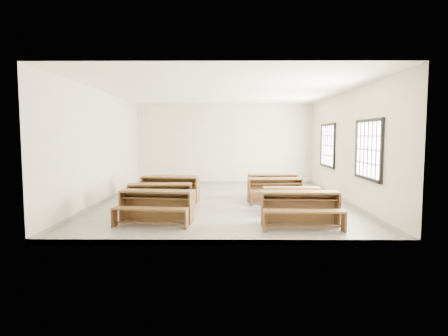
{
  "coord_description": "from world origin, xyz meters",
  "views": [
    {
      "loc": [
        0.07,
        -10.73,
        1.94
      ],
      "look_at": [
        0.0,
        0.0,
        1.0
      ],
      "focal_mm": 30.0,
      "sensor_mm": 36.0,
      "label": 1
    }
  ],
  "objects_px": {
    "desk_set_0": "(156,204)",
    "desk_set_5": "(291,198)",
    "desk_set_3": "(174,184)",
    "desk_set_4": "(300,206)",
    "desk_set_6": "(275,188)",
    "desk_set_1": "(160,196)",
    "desk_set_2": "(170,187)",
    "desk_set_7": "(273,183)"
  },
  "relations": [
    {
      "from": "desk_set_2",
      "to": "desk_set_4",
      "type": "bearing_deg",
      "value": -34.87
    },
    {
      "from": "desk_set_5",
      "to": "desk_set_0",
      "type": "bearing_deg",
      "value": -161.07
    },
    {
      "from": "desk_set_1",
      "to": "desk_set_5",
      "type": "height_order",
      "value": "desk_set_1"
    },
    {
      "from": "desk_set_2",
      "to": "desk_set_3",
      "type": "bearing_deg",
      "value": 97.71
    },
    {
      "from": "desk_set_1",
      "to": "desk_set_5",
      "type": "relative_size",
      "value": 1.17
    },
    {
      "from": "desk_set_7",
      "to": "desk_set_5",
      "type": "bearing_deg",
      "value": -93.1
    },
    {
      "from": "desk_set_3",
      "to": "desk_set_7",
      "type": "relative_size",
      "value": 0.95
    },
    {
      "from": "desk_set_1",
      "to": "desk_set_4",
      "type": "xyz_separation_m",
      "value": [
        3.27,
        -1.43,
        0.01
      ]
    },
    {
      "from": "desk_set_3",
      "to": "desk_set_7",
      "type": "distance_m",
      "value": 3.17
    },
    {
      "from": "desk_set_2",
      "to": "desk_set_3",
      "type": "xyz_separation_m",
      "value": [
        -0.02,
        0.96,
        -0.04
      ]
    },
    {
      "from": "desk_set_1",
      "to": "desk_set_6",
      "type": "xyz_separation_m",
      "value": [
        3.1,
        1.41,
        -0.01
      ]
    },
    {
      "from": "desk_set_0",
      "to": "desk_set_2",
      "type": "xyz_separation_m",
      "value": [
        -0.09,
        2.6,
        0.01
      ]
    },
    {
      "from": "desk_set_4",
      "to": "desk_set_6",
      "type": "distance_m",
      "value": 2.84
    },
    {
      "from": "desk_set_2",
      "to": "desk_set_5",
      "type": "xyz_separation_m",
      "value": [
        3.29,
        -1.44,
        -0.06
      ]
    },
    {
      "from": "desk_set_2",
      "to": "desk_set_7",
      "type": "height_order",
      "value": "desk_set_2"
    },
    {
      "from": "desk_set_0",
      "to": "desk_set_7",
      "type": "xyz_separation_m",
      "value": [
        3.06,
        3.7,
        -0.01
      ]
    },
    {
      "from": "desk_set_3",
      "to": "desk_set_4",
      "type": "height_order",
      "value": "desk_set_4"
    },
    {
      "from": "desk_set_0",
      "to": "desk_set_3",
      "type": "bearing_deg",
      "value": 97.55
    },
    {
      "from": "desk_set_2",
      "to": "desk_set_4",
      "type": "height_order",
      "value": "desk_set_2"
    },
    {
      "from": "desk_set_0",
      "to": "desk_set_3",
      "type": "height_order",
      "value": "desk_set_0"
    },
    {
      "from": "desk_set_4",
      "to": "desk_set_6",
      "type": "xyz_separation_m",
      "value": [
        -0.17,
        2.84,
        -0.02
      ]
    },
    {
      "from": "desk_set_6",
      "to": "desk_set_7",
      "type": "relative_size",
      "value": 0.98
    },
    {
      "from": "desk_set_0",
      "to": "desk_set_7",
      "type": "height_order",
      "value": "desk_set_0"
    },
    {
      "from": "desk_set_0",
      "to": "desk_set_4",
      "type": "height_order",
      "value": "desk_set_4"
    },
    {
      "from": "desk_set_5",
      "to": "desk_set_6",
      "type": "distance_m",
      "value": 1.44
    },
    {
      "from": "desk_set_6",
      "to": "desk_set_1",
      "type": "bearing_deg",
      "value": -159.68
    },
    {
      "from": "desk_set_7",
      "to": "desk_set_0",
      "type": "bearing_deg",
      "value": -135.98
    },
    {
      "from": "desk_set_2",
      "to": "desk_set_6",
      "type": "bearing_deg",
      "value": 6.31
    },
    {
      "from": "desk_set_0",
      "to": "desk_set_5",
      "type": "height_order",
      "value": "desk_set_0"
    },
    {
      "from": "desk_set_3",
      "to": "desk_set_5",
      "type": "relative_size",
      "value": 1.1
    },
    {
      "from": "desk_set_2",
      "to": "desk_set_6",
      "type": "distance_m",
      "value": 3.07
    },
    {
      "from": "desk_set_1",
      "to": "desk_set_7",
      "type": "height_order",
      "value": "desk_set_1"
    },
    {
      "from": "desk_set_2",
      "to": "desk_set_6",
      "type": "height_order",
      "value": "desk_set_2"
    },
    {
      "from": "desk_set_0",
      "to": "desk_set_5",
      "type": "distance_m",
      "value": 3.41
    },
    {
      "from": "desk_set_2",
      "to": "desk_set_1",
      "type": "bearing_deg",
      "value": -84.75
    },
    {
      "from": "desk_set_0",
      "to": "desk_set_6",
      "type": "height_order",
      "value": "desk_set_0"
    },
    {
      "from": "desk_set_7",
      "to": "desk_set_6",
      "type": "bearing_deg",
      "value": -100.38
    },
    {
      "from": "desk_set_5",
      "to": "desk_set_3",
      "type": "bearing_deg",
      "value": 143.13
    },
    {
      "from": "desk_set_1",
      "to": "desk_set_5",
      "type": "bearing_deg",
      "value": -5.11
    },
    {
      "from": "desk_set_4",
      "to": "desk_set_2",
      "type": "bearing_deg",
      "value": 139.89
    },
    {
      "from": "desk_set_3",
      "to": "desk_set_7",
      "type": "height_order",
      "value": "desk_set_7"
    },
    {
      "from": "desk_set_2",
      "to": "desk_set_4",
      "type": "relative_size",
      "value": 1.05
    }
  ]
}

